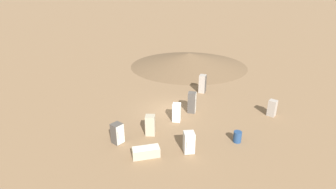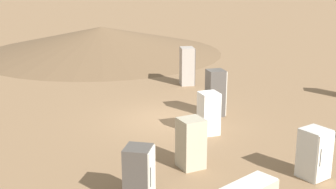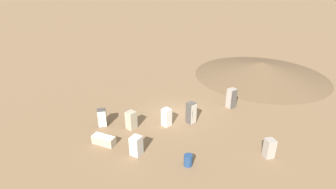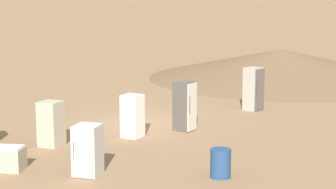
# 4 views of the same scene
# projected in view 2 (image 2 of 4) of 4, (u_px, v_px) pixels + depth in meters

# --- Properties ---
(ground_plane) EXTENTS (1000.00, 1000.00, 0.00)m
(ground_plane) POSITION_uv_depth(u_px,v_px,m) (171.00, 120.00, 18.43)
(ground_plane) COLOR #846647
(dirt_mound) EXTENTS (16.29, 16.29, 1.76)m
(dirt_mound) POSITION_uv_depth(u_px,v_px,m) (101.00, 40.00, 31.71)
(dirt_mound) COLOR brown
(dirt_mound) RESTS_ON ground_plane
(discarded_fridge_1) EXTENTS (0.79, 0.80, 1.50)m
(discarded_fridge_1) POSITION_uv_depth(u_px,v_px,m) (139.00, 174.00, 11.98)
(discarded_fridge_1) COLOR #4C4742
(discarded_fridge_1) RESTS_ON ground_plane
(discarded_fridge_2) EXTENTS (0.82, 0.87, 1.88)m
(discarded_fridge_2) POSITION_uv_depth(u_px,v_px,m) (216.00, 93.00, 18.70)
(discarded_fridge_2) COLOR #4C4742
(discarded_fridge_2) RESTS_ON ground_plane
(discarded_fridge_4) EXTENTS (0.89, 0.87, 1.55)m
(discarded_fridge_4) POSITION_uv_depth(u_px,v_px,m) (209.00, 113.00, 16.74)
(discarded_fridge_4) COLOR white
(discarded_fridge_4) RESTS_ON ground_plane
(discarded_fridge_5) EXTENTS (0.98, 0.97, 1.54)m
(discarded_fridge_5) POSITION_uv_depth(u_px,v_px,m) (191.00, 143.00, 14.00)
(discarded_fridge_5) COLOR #B2A88E
(discarded_fridge_5) RESTS_ON ground_plane
(discarded_fridge_6) EXTENTS (0.85, 0.82, 1.90)m
(discarded_fridge_6) POSITION_uv_depth(u_px,v_px,m) (187.00, 66.00, 23.40)
(discarded_fridge_6) COLOR #A89E93
(discarded_fridge_6) RESTS_ON ground_plane
(discarded_fridge_7) EXTENTS (1.02, 1.01, 1.47)m
(discarded_fridge_7) POSITION_uv_depth(u_px,v_px,m) (314.00, 154.00, 13.32)
(discarded_fridge_7) COLOR silver
(discarded_fridge_7) RESTS_ON ground_plane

